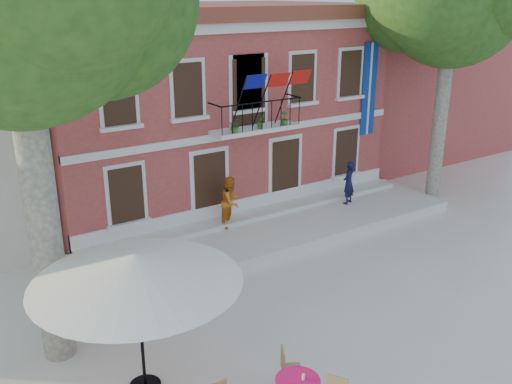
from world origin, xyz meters
name	(u,v)px	position (x,y,z in m)	size (l,w,h in m)	color
ground	(307,306)	(0.00, 0.00, 0.00)	(90.00, 90.00, 0.00)	beige
main_building	(195,101)	(2.00, 9.99, 3.78)	(13.50, 9.59, 7.50)	#B94B43
neighbor_east	(389,86)	(14.00, 11.00, 3.22)	(9.40, 9.40, 6.40)	#B94B43
terrace	(274,230)	(2.00, 4.40, 0.15)	(14.00, 3.40, 0.30)	silver
patio_umbrella	(136,268)	(-4.92, -0.71, 2.83)	(4.23, 4.23, 3.15)	black
pedestrian_navy	(349,183)	(5.66, 4.72, 1.13)	(0.60, 0.40, 1.66)	#111035
pedestrian_orange	(231,202)	(0.81, 5.27, 1.19)	(0.86, 0.67, 1.77)	orange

